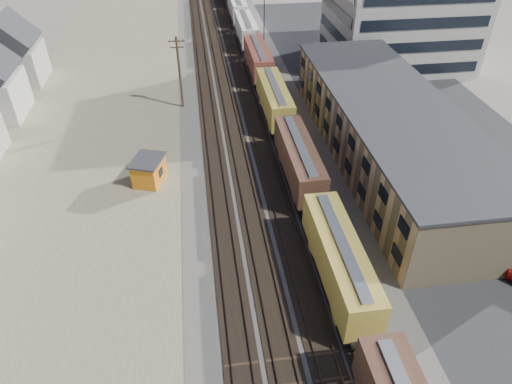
{
  "coord_description": "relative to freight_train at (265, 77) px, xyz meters",
  "views": [
    {
      "loc": [
        -6.58,
        -18.52,
        29.13
      ],
      "look_at": [
        -1.62,
        16.28,
        3.0
      ],
      "focal_mm": 32.0,
      "sensor_mm": 36.0,
      "label": 1
    }
  ],
  "objects": [
    {
      "name": "dirt_yard",
      "position": [
        -23.8,
        -4.55,
        -2.78
      ],
      "size": [
        24.0,
        180.0,
        0.03
      ],
      "primitive_type": "cube",
      "color": "#71654D",
      "rests_on": "ground"
    },
    {
      "name": "ballast_bed",
      "position": [
        -3.8,
        5.45,
        -2.76
      ],
      "size": [
        18.0,
        200.0,
        0.06
      ],
      "primitive_type": "cube",
      "color": "#4C4742",
      "rests_on": "ground"
    },
    {
      "name": "utility_pole_north",
      "position": [
        -12.3,
        -2.55,
        2.5
      ],
      "size": [
        2.2,
        0.32,
        10.0
      ],
      "color": "#382619",
      "rests_on": "ground"
    },
    {
      "name": "ground",
      "position": [
        -3.8,
        -44.55,
        -2.79
      ],
      "size": [
        300.0,
        300.0,
        0.0
      ],
      "primitive_type": "plane",
      "color": "#6B6356",
      "rests_on": "ground"
    },
    {
      "name": "parked_car_far",
      "position": [
        25.45,
        15.37,
        -2.0
      ],
      "size": [
        3.58,
        5.01,
        1.59
      ],
      "primitive_type": "imported",
      "rotation": [
        0.0,
        0.0,
        0.41
      ],
      "color": "silver",
      "rests_on": "ground"
    },
    {
      "name": "radio_mast",
      "position": [
        2.2,
        15.45,
        6.33
      ],
      "size": [
        1.2,
        0.16,
        18.0
      ],
      "color": "black",
      "rests_on": "ground"
    },
    {
      "name": "asphalt_lot",
      "position": [
        18.2,
        -9.55,
        -2.77
      ],
      "size": [
        26.0,
        120.0,
        0.04
      ],
      "primitive_type": "cube",
      "color": "#232326",
      "rests_on": "ground"
    },
    {
      "name": "maintenance_shed",
      "position": [
        -16.13,
        -20.68,
        -1.32
      ],
      "size": [
        4.14,
        4.7,
        2.88
      ],
      "color": "orange",
      "rests_on": "ground"
    },
    {
      "name": "freight_train",
      "position": [
        0.0,
        0.0,
        0.0
      ],
      "size": [
        3.0,
        119.74,
        4.46
      ],
      "color": "black",
      "rests_on": "ground"
    },
    {
      "name": "rail_tracks",
      "position": [
        -4.35,
        5.45,
        -2.68
      ],
      "size": [
        11.4,
        200.0,
        0.24
      ],
      "color": "black",
      "rests_on": "ground"
    },
    {
      "name": "office_tower",
      "position": [
        24.15,
        10.41,
        6.47
      ],
      "size": [
        22.6,
        18.6,
        18.45
      ],
      "color": "#9E998E",
      "rests_on": "ground"
    },
    {
      "name": "warehouse",
      "position": [
        11.18,
        -19.55,
        0.86
      ],
      "size": [
        12.4,
        40.4,
        7.25
      ],
      "color": "tan",
      "rests_on": "ground"
    },
    {
      "name": "parked_car_blue",
      "position": [
        15.9,
        8.19,
        -1.97
      ],
      "size": [
        6.48,
        5.53,
        1.65
      ],
      "primitive_type": "imported",
      "rotation": [
        0.0,
        0.0,
        1.0
      ],
      "color": "navy",
      "rests_on": "ground"
    }
  ]
}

